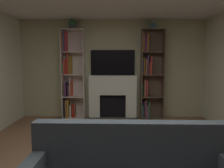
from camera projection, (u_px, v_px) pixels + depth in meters
name	position (u px, v px, depth m)	size (l,w,h in m)	color
wall_back_accent	(113.00, 69.00, 5.75)	(4.91, 0.06, 2.55)	#B0B08A
fireplace	(113.00, 96.00, 5.69)	(1.33, 0.52, 1.11)	white
tv	(113.00, 63.00, 5.67)	(1.13, 0.06, 0.64)	black
bookshelf_left	(71.00, 77.00, 5.65)	(0.58, 0.31, 2.28)	silver
bookshelf_right	(149.00, 76.00, 5.62)	(0.58, 0.31, 2.28)	brown
potted_plant	(72.00, 24.00, 5.46)	(0.18, 0.18, 0.25)	#455252
vase_with_flowers	(153.00, 25.00, 5.44)	(0.13, 0.13, 0.25)	teal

